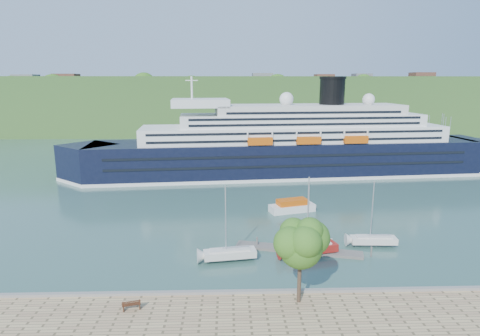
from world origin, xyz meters
The scene contains 12 objects.
ground centered at (0.00, 0.00, 0.00)m, with size 400.00×400.00×0.00m, color #2D5048.
far_hillside centered at (0.00, 145.00, 12.00)m, with size 400.00×50.00×24.00m, color #2B5522.
quay_coping centered at (0.00, -0.20, 1.15)m, with size 220.00×0.50×0.30m, color slate.
cruise_ship centered at (8.62, 56.65, 11.62)m, with size 103.49×15.07×23.24m, color black, non-canonical shape.
park_bench centered at (-14.18, -2.86, 1.57)m, with size 1.77×0.72×1.13m, color #472614, non-canonical shape.
promenade_tree centered at (1.79, -1.94, 5.66)m, with size 5.63×5.63×9.32m, color #2A5B18, non-canonical shape.
floating_pontoon centered at (4.21, 12.16, 0.18)m, with size 16.63×2.03×0.37m, color slate, non-canonical shape.
sailboat_white_near centered at (-4.86, 9.50, 4.66)m, with size 7.22×2.01×9.33m, color silver, non-canonical shape.
sailboat_red centered at (5.50, 10.68, 5.01)m, with size 7.76×2.15×10.02m, color maroon, non-canonical shape.
sailboat_white_far centered at (14.74, 13.48, 4.36)m, with size 6.75×1.87×8.72m, color silver, non-canonical shape.
tender_launch centered at (5.98, 28.68, 1.09)m, with size 7.90×2.70×2.18m, color #C7500B, non-canonical shape.
sailboat_extra centered at (6.11, 13.51, 4.03)m, with size 6.24×1.73×8.06m, color silver, non-canonical shape.
Camera 1 is at (-4.99, -37.19, 22.01)m, focal length 30.00 mm.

